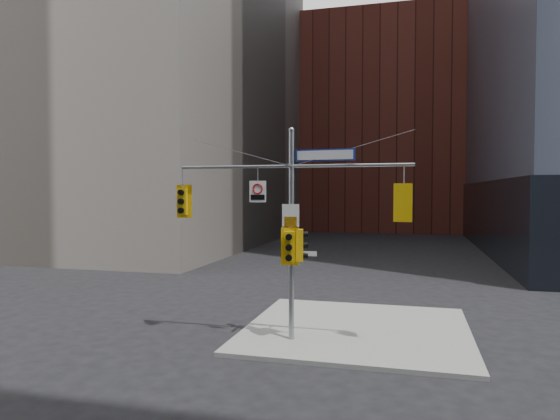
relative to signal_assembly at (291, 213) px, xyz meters
The scene contains 13 objects.
ground 4.85m from the signal_assembly, 90.00° to the right, with size 160.00×160.00×0.00m, color black.
sidewalk_corner 5.18m from the signal_assembly, 45.10° to the left, with size 8.00×8.00×0.15m, color gray.
brick_midrise 56.82m from the signal_assembly, 90.00° to the left, with size 26.00×20.00×28.00m, color brown.
signal_assembly is the anchor object (origin of this frame).
traffic_light_west_arm 4.01m from the signal_assembly, behind, with size 0.57×0.47×1.19m.
traffic_light_east_arm 3.68m from the signal_assembly, ahead, with size 0.58×0.50×1.21m.
traffic_light_pole_side 1.11m from the signal_assembly, ahead, with size 0.46×0.39×1.07m.
traffic_light_pole_front 1.13m from the signal_assembly, 90.18° to the right, with size 0.60×0.52×1.27m.
street_sign_blade 2.24m from the signal_assembly, ahead, with size 2.00×0.20×0.39m.
regulatory_sign_arm 1.40m from the signal_assembly, behind, with size 0.59×0.07×0.73m.
regulatory_sign_pole 0.14m from the signal_assembly, 90.00° to the right, with size 0.58×0.06×0.76m.
street_blade_ew 1.42m from the signal_assembly, ahead, with size 0.83×0.09×0.17m.
street_blade_ns 1.67m from the signal_assembly, 90.00° to the left, with size 0.06×0.78×0.16m.
Camera 1 is at (3.91, -14.28, 5.15)m, focal length 32.00 mm.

